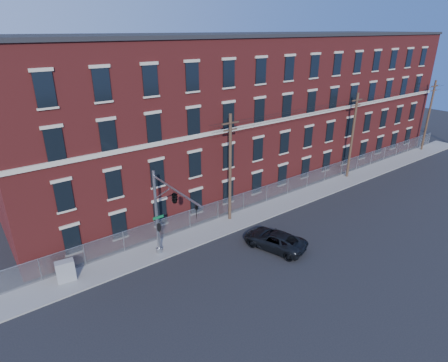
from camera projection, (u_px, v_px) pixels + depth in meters
name	position (u px, v px, depth m)	size (l,w,h in m)	color
ground	(253.00, 253.00, 29.82)	(140.00, 140.00, 0.00)	black
sidewalk	(306.00, 195.00, 40.14)	(65.00, 3.00, 0.12)	gray
mill_building	(254.00, 107.00, 43.65)	(55.30, 14.32, 16.30)	maroon
chain_link_fence	(298.00, 183.00, 40.72)	(59.06, 0.06, 1.85)	#A5A8AD
traffic_signal_mast	(170.00, 203.00, 26.05)	(0.90, 6.75, 7.00)	#9EA0A5
utility_pole_near	(230.00, 167.00, 33.03)	(1.80, 0.28, 10.00)	#473223
utility_pole_mid	(352.00, 135.00, 43.00)	(1.80, 0.28, 10.00)	#473223
utility_pole_far	(429.00, 114.00, 52.97)	(1.80, 0.28, 10.00)	#473223
overhead_wires	(357.00, 102.00, 41.55)	(40.00, 0.62, 0.62)	black
pickup_truck	(274.00, 240.00, 30.36)	(2.41, 5.23, 1.45)	black
utility_cabinet	(66.00, 271.00, 26.17)	(1.26, 0.63, 1.58)	gray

